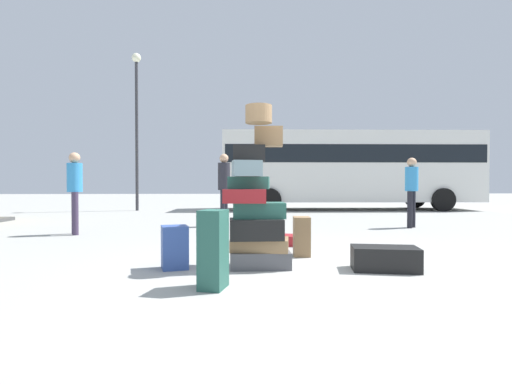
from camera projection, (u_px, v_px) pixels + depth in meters
ground_plane at (296, 272)px, 4.47m from camera, size 80.00×80.00×0.00m
suitcase_tower at (257, 209)px, 4.77m from camera, size 0.84×0.70×2.00m
suitcase_navy_behind_tower at (175, 247)px, 4.68m from camera, size 0.38×0.38×0.52m
suitcase_maroon_left_side at (283, 240)px, 6.53m from camera, size 0.69×0.55×0.17m
suitcase_black_foreground_near at (385, 259)px, 4.58m from camera, size 0.83×0.55×0.28m
suitcase_teal_white_trunk at (213, 249)px, 3.77m from camera, size 0.31×0.37×0.78m
suitcase_brown_foreground_far at (302, 236)px, 5.52m from camera, size 0.26×0.33×0.56m
person_bearded_onlooker at (75, 185)px, 7.88m from camera, size 0.30×0.32×1.69m
person_tourist_with_camera at (224, 183)px, 9.45m from camera, size 0.30×0.33×1.79m
person_passerby_in_red at (412, 186)px, 9.13m from camera, size 0.30×0.30×1.67m
parked_bus at (348, 165)px, 15.95m from camera, size 10.42×3.03×3.15m
lamp_post at (137, 108)px, 15.22m from camera, size 0.36×0.36×6.25m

